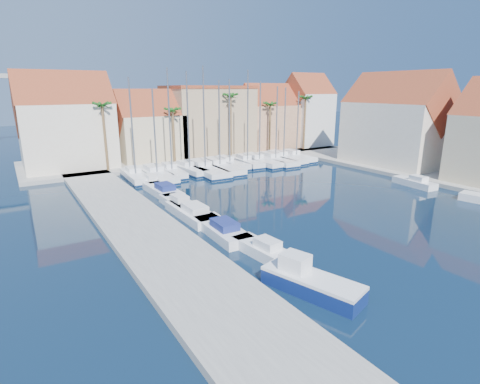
# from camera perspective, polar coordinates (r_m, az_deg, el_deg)

# --- Properties ---
(ground) EXTENTS (260.00, 260.00, 0.00)m
(ground) POSITION_cam_1_polar(r_m,az_deg,el_deg) (23.83, 22.70, -14.72)
(ground) COLOR black
(ground) RESTS_ON ground
(quay_west) EXTENTS (6.00, 77.00, 0.50)m
(quay_west) POSITION_cam_1_polar(r_m,az_deg,el_deg) (28.53, -12.06, -8.13)
(quay_west) COLOR gray
(quay_west) RESTS_ON ground
(shore_north) EXTENTS (54.00, 16.00, 0.50)m
(shore_north) POSITION_cam_1_polar(r_m,az_deg,el_deg) (66.33, -7.06, 5.60)
(shore_north) COLOR gray
(shore_north) RESTS_ON ground
(shore_east) EXTENTS (12.00, 60.00, 0.50)m
(shore_east) POSITION_cam_1_polar(r_m,az_deg,el_deg) (57.21, 29.38, 2.12)
(shore_east) COLOR gray
(shore_east) RESTS_ON ground
(fishing_boat) EXTENTS (3.65, 6.28, 2.09)m
(fishing_boat) POSITION_cam_1_polar(r_m,az_deg,el_deg) (22.73, 10.52, -13.22)
(fishing_boat) COLOR navy
(fishing_boat) RESTS_ON ground
(motorboat_west_0) EXTENTS (2.18, 5.40, 1.40)m
(motorboat_west_0) POSITION_cam_1_polar(r_m,az_deg,el_deg) (26.92, 3.54, -8.68)
(motorboat_west_0) COLOR white
(motorboat_west_0) RESTS_ON ground
(motorboat_west_1) EXTENTS (2.45, 6.95, 1.40)m
(motorboat_west_1) POSITION_cam_1_polar(r_m,az_deg,el_deg) (30.55, -2.85, -5.65)
(motorboat_west_1) COLOR white
(motorboat_west_1) RESTS_ON ground
(motorboat_west_2) EXTENTS (2.40, 7.33, 1.40)m
(motorboat_west_2) POSITION_cam_1_polar(r_m,az_deg,el_deg) (34.82, -7.32, -3.07)
(motorboat_west_2) COLOR white
(motorboat_west_2) RESTS_ON ground
(motorboat_west_3) EXTENTS (1.91, 5.66, 1.40)m
(motorboat_west_3) POSITION_cam_1_polar(r_m,az_deg,el_deg) (37.91, -9.43, -1.60)
(motorboat_west_3) COLOR white
(motorboat_west_3) RESTS_ON ground
(motorboat_west_4) EXTENTS (2.41, 7.11, 1.40)m
(motorboat_west_4) POSITION_cam_1_polar(r_m,az_deg,el_deg) (42.73, -11.62, 0.24)
(motorboat_west_4) COLOR white
(motorboat_west_4) RESTS_ON ground
(motorboat_west_5) EXTENTS (1.75, 5.14, 1.40)m
(motorboat_west_5) POSITION_cam_1_polar(r_m,az_deg,el_deg) (47.47, -13.51, 1.65)
(motorboat_west_5) COLOR white
(motorboat_west_5) RESTS_ON ground
(motorboat_east_1) EXTENTS (2.31, 5.52, 1.40)m
(motorboat_east_1) POSITION_cam_1_polar(r_m,az_deg,el_deg) (50.30, 25.10, 1.37)
(motorboat_east_1) COLOR white
(motorboat_east_1) RESTS_ON ground
(sailboat_0) EXTENTS (2.64, 8.59, 12.87)m
(sailboat_0) POSITION_cam_1_polar(r_m,az_deg,el_deg) (50.52, -15.73, 2.45)
(sailboat_0) COLOR white
(sailboat_0) RESTS_ON ground
(sailboat_1) EXTENTS (2.84, 10.39, 11.48)m
(sailboat_1) POSITION_cam_1_polar(r_m,az_deg,el_deg) (50.85, -12.72, 2.67)
(sailboat_1) COLOR white
(sailboat_1) RESTS_ON ground
(sailboat_2) EXTENTS (2.64, 8.18, 14.10)m
(sailboat_2) POSITION_cam_1_polar(r_m,az_deg,el_deg) (52.16, -10.48, 3.22)
(sailboat_2) COLOR white
(sailboat_2) RESTS_ON ground
(sailboat_3) EXTENTS (2.88, 8.45, 13.71)m
(sailboat_3) POSITION_cam_1_polar(r_m,az_deg,el_deg) (53.28, -7.92, 3.57)
(sailboat_3) COLOR white
(sailboat_3) RESTS_ON ground
(sailboat_4) EXTENTS (3.63, 12.01, 14.43)m
(sailboat_4) POSITION_cam_1_polar(r_m,az_deg,el_deg) (53.40, -5.61, 3.60)
(sailboat_4) COLOR white
(sailboat_4) RESTS_ON ground
(sailboat_5) EXTENTS (3.45, 11.70, 12.63)m
(sailboat_5) POSITION_cam_1_polar(r_m,az_deg,el_deg) (54.84, -3.39, 3.95)
(sailboat_5) COLOR white
(sailboat_5) RESTS_ON ground
(sailboat_6) EXTENTS (2.99, 8.86, 12.81)m
(sailboat_6) POSITION_cam_1_polar(r_m,az_deg,el_deg) (56.75, -1.85, 4.41)
(sailboat_6) COLOR white
(sailboat_6) RESTS_ON ground
(sailboat_7) EXTENTS (2.82, 8.31, 14.14)m
(sailboat_7) POSITION_cam_1_polar(r_m,az_deg,el_deg) (57.99, 0.92, 4.70)
(sailboat_7) COLOR white
(sailboat_7) RESTS_ON ground
(sailboat_8) EXTENTS (3.47, 10.43, 12.57)m
(sailboat_8) POSITION_cam_1_polar(r_m,az_deg,el_deg) (58.95, 2.61, 4.79)
(sailboat_8) COLOR white
(sailboat_8) RESTS_ON ground
(sailboat_9) EXTENTS (3.18, 10.45, 11.85)m
(sailboat_9) POSITION_cam_1_polar(r_m,az_deg,el_deg) (60.07, 5.12, 4.93)
(sailboat_9) COLOR white
(sailboat_9) RESTS_ON ground
(sailboat_10) EXTENTS (2.92, 10.22, 11.69)m
(sailboat_10) POSITION_cam_1_polar(r_m,az_deg,el_deg) (61.85, 6.30, 5.21)
(sailboat_10) COLOR white
(sailboat_10) RESTS_ON ground
(sailboat_11) EXTENTS (2.61, 9.03, 11.09)m
(sailboat_11) POSITION_cam_1_polar(r_m,az_deg,el_deg) (63.33, 8.27, 5.39)
(sailboat_11) COLOR white
(sailboat_11) RESTS_ON ground
(building_0) EXTENTS (12.30, 9.00, 13.50)m
(building_0) POSITION_cam_1_polar(r_m,az_deg,el_deg) (58.97, -24.93, 9.22)
(building_0) COLOR beige
(building_0) RESTS_ON shore_north
(building_1) EXTENTS (10.30, 8.00, 11.00)m
(building_1) POSITION_cam_1_polar(r_m,az_deg,el_deg) (61.78, -13.63, 9.29)
(building_1) COLOR #CEB691
(building_1) RESTS_ON shore_north
(building_2) EXTENTS (14.20, 10.20, 11.50)m
(building_2) POSITION_cam_1_polar(r_m,az_deg,el_deg) (66.89, -4.87, 10.93)
(building_2) COLOR tan
(building_2) RESTS_ON shore_north
(building_3) EXTENTS (10.30, 8.00, 12.00)m
(building_3) POSITION_cam_1_polar(r_m,az_deg,el_deg) (72.38, 4.14, 10.97)
(building_3) COLOR #B07B59
(building_3) RESTS_ON shore_north
(building_4) EXTENTS (8.30, 8.00, 14.00)m
(building_4) POSITION_cam_1_polar(r_m,az_deg,el_deg) (77.20, 10.13, 11.88)
(building_4) COLOR silver
(building_4) RESTS_ON shore_north
(building_6) EXTENTS (9.00, 14.30, 13.50)m
(building_6) POSITION_cam_1_polar(r_m,az_deg,el_deg) (61.04, 22.75, 9.62)
(building_6) COLOR beige
(building_6) RESTS_ON shore_east
(palm_0) EXTENTS (2.60, 2.60, 10.15)m
(palm_0) POSITION_cam_1_polar(r_m,az_deg,el_deg) (54.57, -20.27, 12.00)
(palm_0) COLOR brown
(palm_0) RESTS_ON shore_north
(palm_1) EXTENTS (2.60, 2.60, 9.15)m
(palm_1) POSITION_cam_1_polar(r_m,az_deg,el_deg) (57.57, -10.24, 11.89)
(palm_1) COLOR brown
(palm_1) RESTS_ON shore_north
(palm_2) EXTENTS (2.60, 2.60, 11.15)m
(palm_2) POSITION_cam_1_polar(r_m,az_deg,el_deg) (61.94, -1.47, 14.10)
(palm_2) COLOR brown
(palm_2) RESTS_ON shore_north
(palm_3) EXTENTS (2.60, 2.60, 9.65)m
(palm_3) POSITION_cam_1_polar(r_m,az_deg,el_deg) (66.42, 4.64, 12.93)
(palm_3) COLOR brown
(palm_3) RESTS_ON shore_north
(palm_4) EXTENTS (2.60, 2.60, 10.65)m
(palm_4) POSITION_cam_1_polar(r_m,az_deg,el_deg) (71.44, 9.97, 13.69)
(palm_4) COLOR brown
(palm_4) RESTS_ON shore_north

